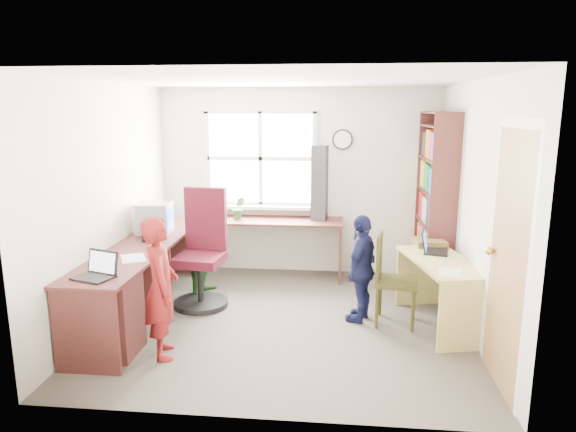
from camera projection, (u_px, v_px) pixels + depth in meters
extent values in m
cube|color=#433D34|center=(286.00, 322.00, 5.26)|extent=(3.60, 3.40, 0.02)
cube|color=white|center=(285.00, 78.00, 4.76)|extent=(3.60, 3.40, 0.02)
cube|color=silver|center=(299.00, 182.00, 6.68)|extent=(3.60, 0.02, 2.40)
cube|color=silver|center=(258.00, 255.00, 3.35)|extent=(3.60, 0.02, 2.40)
cube|color=silver|center=(108.00, 203.00, 5.19)|extent=(0.02, 3.40, 2.40)
cube|color=silver|center=(476.00, 210.00, 4.83)|extent=(0.02, 3.40, 2.40)
cube|color=white|center=(261.00, 158.00, 6.64)|extent=(1.40, 0.01, 1.20)
cube|color=white|center=(261.00, 158.00, 6.63)|extent=(1.48, 0.04, 1.28)
cube|color=#A17646|center=(507.00, 263.00, 3.86)|extent=(0.02, 0.82, 2.00)
sphere|color=gold|center=(489.00, 251.00, 4.18)|extent=(0.07, 0.07, 0.07)
cylinder|color=black|center=(342.00, 140.00, 6.48)|extent=(0.26, 0.03, 0.26)
cylinder|color=white|center=(342.00, 140.00, 6.46)|extent=(0.22, 0.01, 0.22)
cube|color=#502420|center=(144.00, 245.00, 5.35)|extent=(0.60, 2.70, 0.03)
cube|color=#502420|center=(278.00, 221.00, 6.51)|extent=(1.65, 0.56, 0.03)
cube|color=#502420|center=(146.00, 280.00, 5.43)|extent=(0.56, 0.03, 0.72)
cube|color=#502420|center=(85.00, 333.00, 4.14)|extent=(0.56, 0.03, 0.72)
cube|color=#502420|center=(183.00, 247.00, 6.71)|extent=(0.56, 0.03, 0.72)
cube|color=#502420|center=(340.00, 251.00, 6.51)|extent=(0.03, 0.52, 0.72)
cube|color=#502420|center=(106.00, 315.00, 4.50)|extent=(0.54, 0.45, 0.72)
cube|color=#CFC167|center=(442.00, 262.00, 5.02)|extent=(0.78, 1.26, 0.03)
cube|color=#CFC167|center=(466.00, 317.00, 4.54)|extent=(0.50, 0.13, 0.65)
cube|color=#CFC167|center=(419.00, 276.00, 5.65)|extent=(0.50, 0.13, 0.65)
cube|color=#502420|center=(444.00, 211.00, 5.54)|extent=(0.30, 0.02, 2.10)
cube|color=#502420|center=(428.00, 196.00, 6.52)|extent=(0.30, 0.02, 2.10)
cube|color=#502420|center=(441.00, 113.00, 5.81)|extent=(0.30, 1.00, 0.02)
cube|color=#502420|center=(430.00, 283.00, 6.23)|extent=(0.30, 1.00, 0.02)
cube|color=#502420|center=(432.00, 254.00, 6.16)|extent=(0.30, 1.00, 0.02)
cube|color=#502420|center=(434.00, 223.00, 6.08)|extent=(0.30, 1.00, 0.02)
cube|color=#502420|center=(436.00, 192.00, 6.00)|extent=(0.30, 1.00, 0.02)
cube|color=#502420|center=(438.00, 159.00, 5.92)|extent=(0.30, 1.00, 0.02)
cube|color=#502420|center=(440.00, 126.00, 5.85)|extent=(0.30, 1.00, 0.02)
cube|color=#A9181C|center=(436.00, 279.00, 5.91)|extent=(0.25, 0.28, 0.27)
cube|color=#185091|center=(431.00, 270.00, 6.22)|extent=(0.25, 0.30, 0.29)
cube|color=#1D792A|center=(427.00, 262.00, 6.51)|extent=(0.25, 0.26, 0.30)
cube|color=gold|center=(438.00, 248.00, 5.83)|extent=(0.25, 0.28, 0.30)
cube|color=#683079|center=(433.00, 240.00, 6.14)|extent=(0.25, 0.30, 0.32)
cube|color=orange|center=(428.00, 235.00, 6.44)|extent=(0.25, 0.26, 0.29)
cube|color=#242424|center=(440.00, 214.00, 5.75)|extent=(0.25, 0.28, 0.32)
cube|color=beige|center=(434.00, 210.00, 6.07)|extent=(0.25, 0.30, 0.29)
cube|color=#A9181C|center=(430.00, 205.00, 6.36)|extent=(0.25, 0.26, 0.30)
cube|color=#185091|center=(442.00, 182.00, 5.68)|extent=(0.25, 0.28, 0.29)
cube|color=#1D792A|center=(436.00, 178.00, 5.99)|extent=(0.25, 0.30, 0.30)
cube|color=gold|center=(432.00, 174.00, 6.28)|extent=(0.25, 0.26, 0.32)
cube|color=#683079|center=(444.00, 147.00, 5.60)|extent=(0.25, 0.28, 0.30)
cube|color=orange|center=(438.00, 144.00, 5.91)|extent=(0.25, 0.30, 0.32)
cube|color=#242424|center=(434.00, 144.00, 6.20)|extent=(0.25, 0.26, 0.29)
cylinder|color=black|center=(201.00, 303.00, 5.66)|extent=(0.66, 0.66, 0.05)
cylinder|color=black|center=(200.00, 282.00, 5.61)|extent=(0.07, 0.07, 0.45)
cube|color=#440C17|center=(199.00, 259.00, 5.55)|extent=(0.54, 0.54, 0.10)
cube|color=#440C17|center=(206.00, 219.00, 5.70)|extent=(0.48, 0.13, 0.70)
cylinder|color=#353411|center=(377.00, 308.00, 5.04)|extent=(0.04, 0.04, 0.43)
cylinder|color=#353411|center=(413.00, 311.00, 4.96)|extent=(0.04, 0.04, 0.43)
cylinder|color=#353411|center=(380.00, 296.00, 5.37)|extent=(0.04, 0.04, 0.43)
cylinder|color=#353411|center=(414.00, 299.00, 5.28)|extent=(0.04, 0.04, 0.43)
cube|color=#353411|center=(397.00, 282.00, 5.12)|extent=(0.46, 0.46, 0.04)
cube|color=#353411|center=(379.00, 257.00, 5.11)|extent=(0.09, 0.38, 0.48)
cube|color=gray|center=(155.00, 233.00, 5.77)|extent=(0.28, 0.23, 0.02)
cube|color=gray|center=(154.00, 218.00, 5.73)|extent=(0.38, 0.35, 0.34)
cube|color=#3F72F2|center=(170.00, 218.00, 5.73)|extent=(0.03, 0.28, 0.25)
cube|color=black|center=(93.00, 278.00, 4.27)|extent=(0.37, 0.32, 0.02)
cube|color=black|center=(103.00, 262.00, 4.35)|extent=(0.31, 0.15, 0.21)
cube|color=white|center=(102.00, 262.00, 4.34)|extent=(0.27, 0.12, 0.17)
cube|color=black|center=(436.00, 251.00, 5.31)|extent=(0.29, 0.36, 0.02)
cube|color=black|center=(424.00, 241.00, 5.32)|extent=(0.12, 0.32, 0.21)
cube|color=#3F72F2|center=(425.00, 241.00, 5.32)|extent=(0.10, 0.28, 0.17)
cube|color=black|center=(147.00, 234.00, 5.43)|extent=(0.09, 0.09, 0.17)
cube|color=black|center=(167.00, 220.00, 6.10)|extent=(0.09, 0.09, 0.18)
cube|color=black|center=(320.00, 183.00, 6.41)|extent=(0.21, 0.20, 0.94)
cube|color=red|center=(429.00, 242.00, 5.57)|extent=(0.35, 0.35, 0.06)
cube|color=silver|center=(133.00, 258.00, 4.84)|extent=(0.33, 0.37, 0.00)
cube|color=silver|center=(450.00, 272.00, 4.65)|extent=(0.27, 0.33, 0.00)
imported|color=#2C6E36|center=(239.00, 208.00, 6.50)|extent=(0.19, 0.17, 0.29)
imported|color=maroon|center=(161.00, 288.00, 4.42)|extent=(0.44, 0.53, 1.25)
imported|color=#338035|center=(208.00, 246.00, 5.95)|extent=(0.46, 0.58, 1.15)
imported|color=#14183F|center=(362.00, 268.00, 5.19)|extent=(0.50, 0.70, 1.11)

